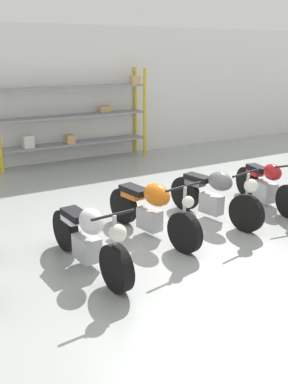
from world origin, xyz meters
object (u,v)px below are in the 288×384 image
object	(u,v)px
motorcycle_red	(268,185)
shelving_rack	(75,116)
motorcycle_orange	(152,209)
motorcycle_grey	(215,195)
motorcycle_white	(89,238)

from	to	relation	value
motorcycle_red	shelving_rack	bearing A→B (deg)	-150.49
shelving_rack	motorcycle_orange	distance (m)	5.50
motorcycle_grey	motorcycle_red	distance (m)	1.40
motorcycle_white	motorcycle_orange	distance (m)	1.41
motorcycle_grey	shelving_rack	bearing A→B (deg)	174.66
motorcycle_white	motorcycle_orange	world-z (taller)	motorcycle_orange
shelving_rack	motorcycle_orange	world-z (taller)	shelving_rack
motorcycle_orange	motorcycle_red	xyz separation A→B (m)	(2.75, 0.15, -0.07)
motorcycle_white	motorcycle_grey	world-z (taller)	motorcycle_grey
motorcycle_white	motorcycle_red	xyz separation A→B (m)	(4.06, 0.65, -0.04)
motorcycle_orange	motorcycle_red	bearing A→B (deg)	83.50
motorcycle_grey	motorcycle_red	size ratio (longest dim) A/B	1.04
shelving_rack	motorcycle_red	distance (m)	5.64
shelving_rack	motorcycle_grey	world-z (taller)	shelving_rack
motorcycle_white	shelving_rack	bearing A→B (deg)	155.27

